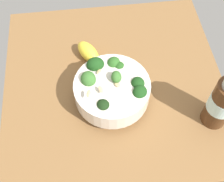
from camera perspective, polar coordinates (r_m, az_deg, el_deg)
name	(u,v)px	position (r cm, az deg, el deg)	size (l,w,h in cm)	color
ground_plane	(114,86)	(79.72, 0.38, 1.00)	(58.02, 58.02, 4.45)	brown
bowl_of_broccoli	(112,89)	(71.14, -0.05, 0.40)	(18.57, 18.49, 9.97)	silver
lemon_wedge	(88,52)	(81.35, -4.66, 7.57)	(8.26, 4.05, 4.34)	yellow
bottle_tall	(222,103)	(69.99, 20.72, -2.17)	(6.24, 6.24, 16.16)	#472814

